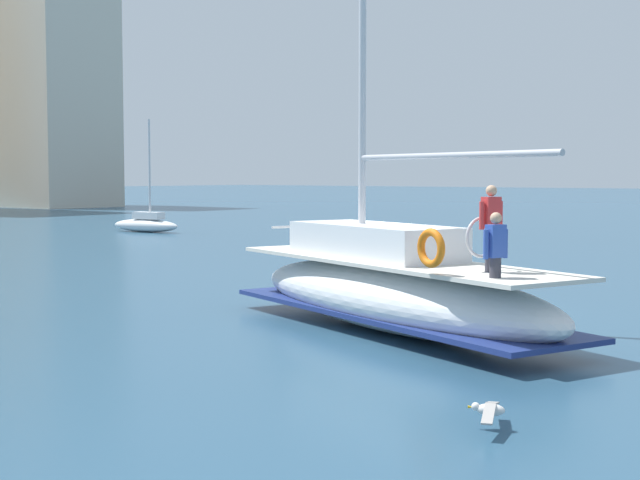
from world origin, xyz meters
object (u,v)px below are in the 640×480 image
object	(u,v)px
main_sailboat	(392,287)
moored_sloop_near	(146,223)
seagull	(489,409)
mooring_buoy	(384,273)

from	to	relation	value
main_sailboat	moored_sloop_near	size ratio (longest dim) A/B	2.09
moored_sloop_near	seagull	size ratio (longest dim) A/B	5.91
seagull	moored_sloop_near	bearing A→B (deg)	55.87
main_sailboat	seagull	size ratio (longest dim) A/B	12.32
moored_sloop_near	seagull	distance (m)	42.12
mooring_buoy	moored_sloop_near	bearing A→B (deg)	66.14
seagull	mooring_buoy	bearing A→B (deg)	39.86
main_sailboat	moored_sloop_near	world-z (taller)	main_sailboat
main_sailboat	moored_sloop_near	distance (m)	34.77
main_sailboat	seagull	bearing A→B (deg)	-135.81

